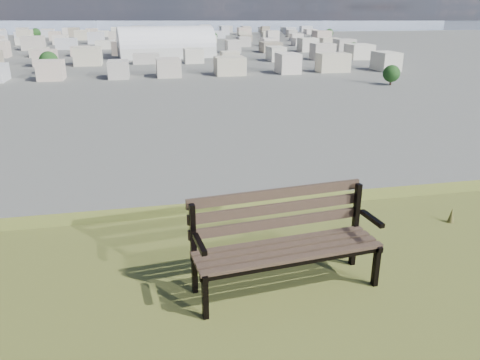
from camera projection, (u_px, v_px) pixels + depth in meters
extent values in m
cube|color=#49332A|center=(296.00, 258.00, 3.84)|extent=(1.62, 0.24, 0.03)
cube|color=#49332A|center=(290.00, 252.00, 3.93)|extent=(1.62, 0.24, 0.03)
cube|color=#49332A|center=(285.00, 246.00, 4.03)|extent=(1.62, 0.24, 0.03)
cube|color=#49332A|center=(281.00, 241.00, 4.12)|extent=(1.62, 0.24, 0.03)
cube|color=#49332A|center=(278.00, 223.00, 4.14)|extent=(1.61, 0.20, 0.09)
cube|color=#49332A|center=(277.00, 208.00, 4.11)|extent=(1.61, 0.20, 0.09)
cube|color=#49332A|center=(277.00, 194.00, 4.09)|extent=(1.61, 0.20, 0.09)
cube|color=black|center=(205.00, 297.00, 3.67)|extent=(0.05, 0.06, 0.40)
cube|color=black|center=(194.00, 250.00, 3.94)|extent=(0.05, 0.06, 0.83)
cube|color=black|center=(199.00, 266.00, 3.77)|extent=(0.09, 0.45, 0.04)
cube|color=black|center=(200.00, 244.00, 3.65)|extent=(0.08, 0.33, 0.04)
cube|color=black|center=(376.00, 266.00, 4.11)|extent=(0.05, 0.06, 0.40)
cube|color=black|center=(355.00, 225.00, 4.38)|extent=(0.05, 0.06, 0.83)
cube|color=black|center=(367.00, 239.00, 4.21)|extent=(0.09, 0.45, 0.04)
cube|color=black|center=(372.00, 219.00, 4.09)|extent=(0.08, 0.33, 0.04)
cube|color=black|center=(296.00, 263.00, 3.84)|extent=(1.61, 0.20, 0.04)
cube|color=black|center=(280.00, 244.00, 4.15)|extent=(1.61, 0.20, 0.04)
cone|color=brown|center=(452.00, 215.00, 5.37)|extent=(0.08, 0.08, 0.18)
cube|color=silver|center=(167.00, 52.00, 270.08)|extent=(55.93, 28.50, 5.97)
cylinder|color=white|center=(166.00, 47.00, 269.04)|extent=(55.93, 28.50, 22.69)
cube|color=#BDB2A2|center=(51.00, 71.00, 186.20)|extent=(11.00, 11.00, 7.00)
cube|color=beige|center=(113.00, 69.00, 190.79)|extent=(11.00, 11.00, 7.00)
cube|color=silver|center=(173.00, 68.00, 195.37)|extent=(11.00, 11.00, 7.00)
cube|color=beige|center=(229.00, 66.00, 199.96)|extent=(11.00, 11.00, 7.00)
cube|color=gray|center=(283.00, 65.00, 204.54)|extent=(11.00, 11.00, 7.00)
cube|color=beige|center=(334.00, 64.00, 209.13)|extent=(11.00, 11.00, 7.00)
cube|color=#B3ACA2|center=(384.00, 63.00, 213.71)|extent=(11.00, 11.00, 7.00)
cube|color=silver|center=(43.00, 59.00, 229.81)|extent=(11.00, 11.00, 7.00)
cube|color=beige|center=(93.00, 58.00, 234.40)|extent=(11.00, 11.00, 7.00)
cube|color=gray|center=(142.00, 57.00, 238.98)|extent=(11.00, 11.00, 7.00)
cube|color=beige|center=(189.00, 56.00, 243.57)|extent=(11.00, 11.00, 7.00)
cube|color=#B3ACA2|center=(234.00, 55.00, 248.15)|extent=(11.00, 11.00, 7.00)
cube|color=beige|center=(277.00, 54.00, 252.74)|extent=(11.00, 11.00, 7.00)
cube|color=#BDB2A2|center=(319.00, 53.00, 257.32)|extent=(11.00, 11.00, 7.00)
cube|color=beige|center=(360.00, 52.00, 261.90)|extent=(11.00, 11.00, 7.00)
cube|color=beige|center=(37.00, 50.00, 273.42)|extent=(11.00, 11.00, 7.00)
cube|color=#B3ACA2|center=(79.00, 50.00, 278.01)|extent=(11.00, 11.00, 7.00)
cube|color=beige|center=(121.00, 49.00, 282.59)|extent=(11.00, 11.00, 7.00)
cube|color=#BDB2A2|center=(161.00, 48.00, 287.18)|extent=(11.00, 11.00, 7.00)
cube|color=beige|center=(200.00, 48.00, 291.76)|extent=(11.00, 11.00, 7.00)
cube|color=silver|center=(237.00, 47.00, 296.35)|extent=(11.00, 11.00, 7.00)
cube|color=beige|center=(274.00, 47.00, 300.93)|extent=(11.00, 11.00, 7.00)
cube|color=gray|center=(309.00, 46.00, 305.52)|extent=(11.00, 11.00, 7.00)
cube|color=beige|center=(344.00, 45.00, 310.10)|extent=(11.00, 11.00, 7.00)
cube|color=beige|center=(32.00, 45.00, 317.03)|extent=(11.00, 11.00, 7.00)
cube|color=silver|center=(69.00, 44.00, 321.62)|extent=(11.00, 11.00, 7.00)
cube|color=beige|center=(105.00, 43.00, 326.20)|extent=(11.00, 11.00, 7.00)
cube|color=gray|center=(140.00, 43.00, 330.79)|extent=(11.00, 11.00, 7.00)
cube|color=beige|center=(175.00, 42.00, 335.37)|extent=(11.00, 11.00, 7.00)
cube|color=#B3ACA2|center=(208.00, 42.00, 339.96)|extent=(11.00, 11.00, 7.00)
cube|color=beige|center=(240.00, 42.00, 344.54)|extent=(11.00, 11.00, 7.00)
cube|color=#BDB2A2|center=(271.00, 41.00, 349.13)|extent=(11.00, 11.00, 7.00)
cube|color=beige|center=(302.00, 41.00, 353.71)|extent=(11.00, 11.00, 7.00)
cube|color=silver|center=(332.00, 40.00, 358.29)|extent=(11.00, 11.00, 7.00)
cube|color=#B3ACA2|center=(29.00, 40.00, 360.64)|extent=(11.00, 11.00, 7.00)
cube|color=beige|center=(62.00, 40.00, 365.23)|extent=(11.00, 11.00, 7.00)
cube|color=#BDB2A2|center=(94.00, 39.00, 369.81)|extent=(11.00, 11.00, 7.00)
cube|color=beige|center=(125.00, 39.00, 374.40)|extent=(11.00, 11.00, 7.00)
cube|color=silver|center=(155.00, 38.00, 378.98)|extent=(11.00, 11.00, 7.00)
cube|color=beige|center=(185.00, 38.00, 383.57)|extent=(11.00, 11.00, 7.00)
cube|color=gray|center=(214.00, 38.00, 388.15)|extent=(11.00, 11.00, 7.00)
cube|color=beige|center=(242.00, 37.00, 392.74)|extent=(11.00, 11.00, 7.00)
cube|color=#B3ACA2|center=(269.00, 37.00, 397.32)|extent=(11.00, 11.00, 7.00)
cube|color=beige|center=(296.00, 37.00, 401.90)|extent=(11.00, 11.00, 7.00)
cube|color=#BDB2A2|center=(323.00, 36.00, 406.49)|extent=(11.00, 11.00, 7.00)
cube|color=gray|center=(27.00, 36.00, 404.25)|extent=(11.00, 11.00, 7.00)
cube|color=beige|center=(56.00, 36.00, 408.84)|extent=(11.00, 11.00, 7.00)
cube|color=#B3ACA2|center=(84.00, 36.00, 413.42)|extent=(11.00, 11.00, 7.00)
cube|color=beige|center=(112.00, 35.00, 418.01)|extent=(11.00, 11.00, 7.00)
cube|color=#BDB2A2|center=(140.00, 35.00, 422.59)|extent=(11.00, 11.00, 7.00)
cube|color=beige|center=(166.00, 35.00, 427.18)|extent=(11.00, 11.00, 7.00)
cube|color=silver|center=(193.00, 35.00, 431.76)|extent=(11.00, 11.00, 7.00)
cube|color=beige|center=(218.00, 34.00, 436.35)|extent=(11.00, 11.00, 7.00)
cube|color=gray|center=(243.00, 34.00, 440.93)|extent=(11.00, 11.00, 7.00)
cube|color=beige|center=(268.00, 34.00, 445.51)|extent=(11.00, 11.00, 7.00)
cube|color=#B3ACA2|center=(292.00, 33.00, 450.10)|extent=(11.00, 11.00, 7.00)
cube|color=beige|center=(315.00, 33.00, 454.68)|extent=(11.00, 11.00, 7.00)
cube|color=beige|center=(24.00, 34.00, 447.86)|extent=(11.00, 11.00, 7.00)
cube|color=gray|center=(51.00, 33.00, 452.45)|extent=(11.00, 11.00, 7.00)
cube|color=beige|center=(77.00, 33.00, 457.03)|extent=(11.00, 11.00, 7.00)
cube|color=#B3ACA2|center=(102.00, 33.00, 461.62)|extent=(11.00, 11.00, 7.00)
cube|color=beige|center=(127.00, 33.00, 466.20)|extent=(11.00, 11.00, 7.00)
cube|color=#BDB2A2|center=(151.00, 32.00, 470.79)|extent=(11.00, 11.00, 7.00)
cube|color=beige|center=(175.00, 32.00, 475.37)|extent=(11.00, 11.00, 7.00)
cube|color=silver|center=(199.00, 32.00, 479.96)|extent=(11.00, 11.00, 7.00)
cube|color=beige|center=(222.00, 32.00, 484.54)|extent=(11.00, 11.00, 7.00)
cube|color=gray|center=(244.00, 31.00, 489.12)|extent=(11.00, 11.00, 7.00)
cube|color=beige|center=(267.00, 31.00, 493.71)|extent=(11.00, 11.00, 7.00)
cube|color=#B3ACA2|center=(288.00, 31.00, 498.29)|extent=(11.00, 11.00, 7.00)
cube|color=beige|center=(310.00, 31.00, 502.88)|extent=(11.00, 11.00, 7.00)
cube|color=beige|center=(23.00, 31.00, 491.47)|extent=(11.00, 11.00, 7.00)
cube|color=gray|center=(47.00, 31.00, 496.06)|extent=(11.00, 11.00, 7.00)
cube|color=beige|center=(71.00, 31.00, 500.64)|extent=(11.00, 11.00, 7.00)
cube|color=#B3ACA2|center=(94.00, 31.00, 505.23)|extent=(11.00, 11.00, 7.00)
cube|color=beige|center=(117.00, 30.00, 509.81)|extent=(11.00, 11.00, 7.00)
cube|color=#BDB2A2|center=(139.00, 30.00, 514.40)|extent=(11.00, 11.00, 7.00)
cube|color=beige|center=(161.00, 30.00, 518.98)|extent=(11.00, 11.00, 7.00)
cube|color=silver|center=(183.00, 30.00, 523.57)|extent=(11.00, 11.00, 7.00)
cube|color=beige|center=(204.00, 30.00, 528.15)|extent=(11.00, 11.00, 7.00)
cube|color=gray|center=(225.00, 29.00, 532.73)|extent=(11.00, 11.00, 7.00)
cube|color=beige|center=(245.00, 29.00, 537.32)|extent=(11.00, 11.00, 7.00)
cube|color=#B3ACA2|center=(266.00, 29.00, 541.90)|extent=(11.00, 11.00, 7.00)
cube|color=beige|center=(285.00, 29.00, 546.49)|extent=(11.00, 11.00, 7.00)
cube|color=#BDB2A2|center=(305.00, 29.00, 551.07)|extent=(11.00, 11.00, 7.00)
cylinder|color=#37251B|center=(391.00, 82.00, 174.40)|extent=(0.80, 0.80, 2.10)
sphere|color=#133715|center=(391.00, 74.00, 173.31)|extent=(6.30, 6.30, 6.30)
cylinder|color=#37251B|center=(50.00, 70.00, 204.55)|extent=(0.80, 0.80, 2.70)
sphere|color=#133715|center=(49.00, 61.00, 203.14)|extent=(8.10, 8.10, 8.10)
cylinder|color=#37251B|center=(353.00, 52.00, 292.23)|extent=(0.80, 0.80, 1.95)
sphere|color=#133715|center=(354.00, 47.00, 291.22)|extent=(5.85, 5.85, 5.85)
cylinder|color=#37251B|center=(214.00, 41.00, 388.98)|extent=(0.80, 0.80, 2.25)
sphere|color=#133715|center=(214.00, 36.00, 387.80)|extent=(6.75, 6.75, 6.75)
cylinder|color=#37251B|center=(37.00, 38.00, 415.30)|extent=(0.80, 0.80, 2.85)
sphere|color=#133715|center=(36.00, 33.00, 413.82)|extent=(8.55, 8.55, 8.55)
cylinder|color=#37251B|center=(0.00, 36.00, 444.46)|extent=(0.80, 0.80, 2.40)
sphere|color=#133715|center=(0.00, 32.00, 443.21)|extent=(7.20, 7.20, 7.20)
cylinder|color=#37251B|center=(206.00, 52.00, 293.38)|extent=(0.80, 0.80, 2.10)
sphere|color=#133715|center=(206.00, 46.00, 292.28)|extent=(6.30, 6.30, 6.30)
cylinder|color=#37251B|center=(329.00, 37.00, 428.30)|extent=(0.80, 0.80, 2.55)
sphere|color=#133715|center=(329.00, 33.00, 426.97)|extent=(7.65, 7.65, 7.65)
cube|color=#8B9DB1|center=(138.00, 23.00, 836.93)|extent=(2400.00, 700.00, 0.12)
cube|color=#8F99B1|center=(192.00, 9.00, 1307.61)|extent=(700.00, 220.00, 45.00)
cube|color=#8F99B1|center=(352.00, 6.00, 1437.24)|extent=(500.00, 220.00, 60.00)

